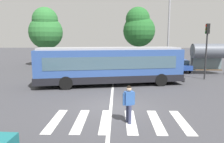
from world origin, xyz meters
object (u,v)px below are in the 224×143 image
object	(u,v)px
parked_car_silver	(135,65)
traffic_light_far_corner	(207,43)
parked_car_teal	(88,64)
parked_car_champagne	(157,65)
bus_stop_shelter	(209,52)
city_transit_bus	(110,66)
twin_arm_street_lamp	(169,26)
background_tree_left	(46,29)
background_tree_right	(139,27)
parked_car_white	(111,64)
parked_car_blue	(180,65)
pedestrian_crossing_street	(129,102)
parked_car_charcoal	(67,64)

from	to	relation	value
parked_car_silver	traffic_light_far_corner	size ratio (longest dim) A/B	0.90
parked_car_teal	parked_car_silver	size ratio (longest dim) A/B	0.99
parked_car_champagne	bus_stop_shelter	distance (m)	5.67
traffic_light_far_corner	parked_car_champagne	bearing A→B (deg)	124.70
city_transit_bus	bus_stop_shelter	distance (m)	11.80
parked_car_champagne	twin_arm_street_lamp	xyz separation A→B (m)	(0.61, -2.25, 4.30)
traffic_light_far_corner	background_tree_left	xyz separation A→B (m)	(-18.03, 9.72, 1.74)
twin_arm_street_lamp	background_tree_right	bearing A→B (deg)	102.14
background_tree_left	twin_arm_street_lamp	bearing A→B (deg)	-24.69
parked_car_teal	parked_car_white	size ratio (longest dim) A/B	0.97
parked_car_blue	background_tree_left	size ratio (longest dim) A/B	0.58
traffic_light_far_corner	bus_stop_shelter	bearing A→B (deg)	62.15
parked_car_teal	twin_arm_street_lamp	distance (m)	10.04
pedestrian_crossing_street	background_tree_left	world-z (taller)	background_tree_left
city_transit_bus	bus_stop_shelter	bearing A→B (deg)	28.43
bus_stop_shelter	parked_car_blue	bearing A→B (deg)	140.44
pedestrian_crossing_street	parked_car_silver	bearing A→B (deg)	84.16
city_transit_bus	parked_car_silver	xyz separation A→B (m)	(2.70, 7.60, -0.82)
parked_car_blue	traffic_light_far_corner	xyz separation A→B (m)	(0.81, -5.08, 2.63)
parked_car_champagne	background_tree_right	xyz separation A→B (m)	(-1.51, 7.59, 4.67)
pedestrian_crossing_street	parked_car_blue	xyz separation A→B (m)	(6.82, 15.61, -0.20)
parked_car_teal	parked_car_blue	world-z (taller)	same
parked_car_silver	background_tree_left	size ratio (longest dim) A/B	0.57
parked_car_charcoal	parked_car_blue	bearing A→B (deg)	0.30
city_transit_bus	background_tree_right	size ratio (longest dim) A/B	1.44
traffic_light_far_corner	background_tree_right	bearing A→B (deg)	111.53
city_transit_bus	background_tree_right	distance (m)	16.04
bus_stop_shelter	twin_arm_street_lamp	bearing A→B (deg)	-175.68
parked_car_blue	twin_arm_street_lamp	size ratio (longest dim) A/B	0.57
parked_car_silver	parked_car_blue	bearing A→B (deg)	0.15
parked_car_white	parked_car_blue	size ratio (longest dim) A/B	1.00
parked_car_charcoal	parked_car_teal	xyz separation A→B (m)	(2.53, 0.16, 0.00)
background_tree_right	traffic_light_far_corner	bearing A→B (deg)	-68.47
parked_car_charcoal	parked_car_teal	bearing A→B (deg)	3.70
background_tree_left	parked_car_champagne	bearing A→B (deg)	-17.98
bus_stop_shelter	twin_arm_street_lamp	distance (m)	5.21
parked_car_champagne	parked_car_white	bearing A→B (deg)	173.60
city_transit_bus	pedestrian_crossing_street	distance (m)	8.09
parked_car_teal	bus_stop_shelter	world-z (taller)	bus_stop_shelter
pedestrian_crossing_street	parked_car_white	distance (m)	16.17
bus_stop_shelter	twin_arm_street_lamp	xyz separation A→B (m)	(-4.47, -0.34, 2.65)
parked_car_white	parked_car_blue	xyz separation A→B (m)	(8.05, -0.51, 0.00)
traffic_light_far_corner	parked_car_charcoal	bearing A→B (deg)	160.45
parked_car_white	pedestrian_crossing_street	bearing A→B (deg)	-85.63
parked_car_champagne	bus_stop_shelter	size ratio (longest dim) A/B	1.26
parked_car_charcoal	parked_car_champagne	bearing A→B (deg)	-0.12
pedestrian_crossing_street	parked_car_blue	distance (m)	17.03
parked_car_charcoal	background_tree_right	distance (m)	12.76
pedestrian_crossing_street	city_transit_bus	bearing A→B (deg)	97.90
parked_car_blue	background_tree_right	distance (m)	9.76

